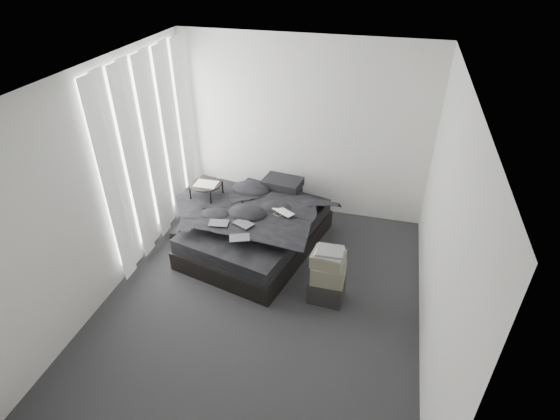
% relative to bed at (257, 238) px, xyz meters
% --- Properties ---
extents(floor, '(3.60, 4.20, 0.01)m').
position_rel_bed_xyz_m(floor, '(0.37, -0.95, -0.13)').
color(floor, '#2A2A2C').
rests_on(floor, ground).
extents(ceiling, '(3.60, 4.20, 0.01)m').
position_rel_bed_xyz_m(ceiling, '(0.37, -0.95, 2.47)').
color(ceiling, white).
rests_on(ceiling, ground).
extents(wall_back, '(3.60, 0.01, 2.60)m').
position_rel_bed_xyz_m(wall_back, '(0.37, 1.15, 1.17)').
color(wall_back, silver).
rests_on(wall_back, ground).
extents(wall_front, '(3.60, 0.01, 2.60)m').
position_rel_bed_xyz_m(wall_front, '(0.37, -3.05, 1.17)').
color(wall_front, silver).
rests_on(wall_front, ground).
extents(wall_left, '(0.01, 4.20, 2.60)m').
position_rel_bed_xyz_m(wall_left, '(-1.43, -0.95, 1.17)').
color(wall_left, silver).
rests_on(wall_left, ground).
extents(wall_right, '(0.01, 4.20, 2.60)m').
position_rel_bed_xyz_m(wall_right, '(2.17, -0.95, 1.17)').
color(wall_right, silver).
rests_on(wall_right, ground).
extents(window_left, '(0.02, 2.00, 2.30)m').
position_rel_bed_xyz_m(window_left, '(-1.41, -0.05, 1.22)').
color(window_left, white).
rests_on(window_left, wall_left).
extents(curtain_left, '(0.06, 2.12, 2.48)m').
position_rel_bed_xyz_m(curtain_left, '(-1.36, -0.05, 1.15)').
color(curtain_left, white).
rests_on(curtain_left, wall_left).
extents(bed, '(1.84, 2.18, 0.26)m').
position_rel_bed_xyz_m(bed, '(0.00, 0.00, 0.00)').
color(bed, black).
rests_on(bed, floor).
extents(mattress, '(1.78, 2.12, 0.20)m').
position_rel_bed_xyz_m(mattress, '(0.00, 0.00, 0.23)').
color(mattress, black).
rests_on(mattress, bed).
extents(duvet, '(1.74, 1.91, 0.22)m').
position_rel_bed_xyz_m(duvet, '(-0.01, -0.04, 0.44)').
color(duvet, black).
rests_on(duvet, mattress).
extents(pillow_lower, '(0.65, 0.51, 0.13)m').
position_rel_bed_xyz_m(pillow_lower, '(0.13, 0.73, 0.40)').
color(pillow_lower, black).
rests_on(pillow_lower, mattress).
extents(pillow_upper, '(0.58, 0.44, 0.12)m').
position_rel_bed_xyz_m(pillow_upper, '(0.19, 0.70, 0.52)').
color(pillow_upper, black).
rests_on(pillow_upper, pillow_lower).
extents(laptop, '(0.36, 0.33, 0.02)m').
position_rel_bed_xyz_m(laptop, '(0.35, -0.04, 0.57)').
color(laptop, silver).
rests_on(laptop, duvet).
extents(comic_a, '(0.26, 0.19, 0.01)m').
position_rel_bed_xyz_m(comic_a, '(-0.34, -0.44, 0.56)').
color(comic_a, black).
rests_on(comic_a, duvet).
extents(comic_b, '(0.28, 0.24, 0.01)m').
position_rel_bed_xyz_m(comic_b, '(-0.04, -0.37, 0.56)').
color(comic_b, black).
rests_on(comic_b, duvet).
extents(comic_c, '(0.28, 0.23, 0.01)m').
position_rel_bed_xyz_m(comic_c, '(0.01, -0.67, 0.57)').
color(comic_c, black).
rests_on(comic_c, duvet).
extents(side_stand, '(0.48, 0.48, 0.78)m').
position_rel_bed_xyz_m(side_stand, '(-0.76, 0.18, 0.26)').
color(side_stand, black).
rests_on(side_stand, floor).
extents(papers, '(0.31, 0.23, 0.02)m').
position_rel_bed_xyz_m(papers, '(-0.75, 0.16, 0.66)').
color(papers, white).
rests_on(papers, side_stand).
extents(floor_books, '(0.17, 0.21, 0.13)m').
position_rel_bed_xyz_m(floor_books, '(-1.16, -0.12, -0.07)').
color(floor_books, black).
rests_on(floor_books, floor).
extents(box_lower, '(0.42, 0.34, 0.30)m').
position_rel_bed_xyz_m(box_lower, '(1.10, -0.77, 0.02)').
color(box_lower, black).
rests_on(box_lower, floor).
extents(box_mid, '(0.37, 0.30, 0.23)m').
position_rel_bed_xyz_m(box_mid, '(1.11, -0.78, 0.28)').
color(box_mid, '#656250').
rests_on(box_mid, box_lower).
extents(box_upper, '(0.39, 0.33, 0.16)m').
position_rel_bed_xyz_m(box_upper, '(1.09, -0.77, 0.47)').
color(box_upper, '#656250').
rests_on(box_upper, box_mid).
extents(art_book_white, '(0.32, 0.26, 0.03)m').
position_rel_bed_xyz_m(art_book_white, '(1.10, -0.77, 0.56)').
color(art_book_white, silver).
rests_on(art_book_white, box_upper).
extents(art_book_snake, '(0.30, 0.25, 0.03)m').
position_rel_bed_xyz_m(art_book_snake, '(1.11, -0.78, 0.59)').
color(art_book_snake, silver).
rests_on(art_book_snake, art_book_white).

